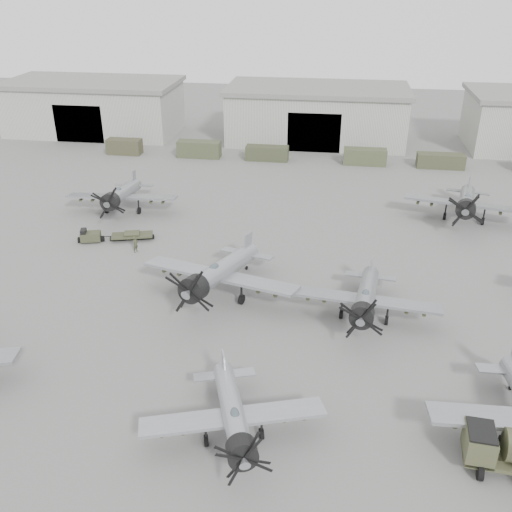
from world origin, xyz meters
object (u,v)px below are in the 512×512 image
(aircraft_mid_2, at_px, (366,298))
(ground_crew, at_px, (135,244))
(tug_trailer, at_px, (107,236))
(aircraft_far_1, at_px, (466,202))
(aircraft_mid_1, at_px, (218,273))
(aircraft_near_1, at_px, (234,417))
(aircraft_far_0, at_px, (121,195))

(aircraft_mid_2, xyz_separation_m, ground_crew, (-22.44, 9.52, -1.34))
(tug_trailer, bearing_deg, ground_crew, -43.28)
(aircraft_far_1, bearing_deg, ground_crew, -147.28)
(aircraft_far_1, bearing_deg, aircraft_mid_1, -127.14)
(aircraft_near_1, xyz_separation_m, aircraft_far_0, (-19.26, 33.44, 0.27))
(tug_trailer, height_order, ground_crew, ground_crew)
(aircraft_mid_2, distance_m, aircraft_far_0, 33.21)
(aircraft_far_1, bearing_deg, aircraft_far_0, -162.92)
(aircraft_mid_2, relative_size, aircraft_far_0, 0.95)
(aircraft_far_0, xyz_separation_m, tug_trailer, (0.96, -7.37, -1.76))
(aircraft_mid_1, xyz_separation_m, tug_trailer, (-14.00, 9.82, -1.97))
(aircraft_far_1, bearing_deg, aircraft_near_1, -105.66)
(aircraft_near_1, relative_size, aircraft_far_1, 0.82)
(aircraft_near_1, distance_m, aircraft_far_0, 38.59)
(aircraft_far_1, relative_size, ground_crew, 7.95)
(aircraft_far_0, bearing_deg, tug_trailer, -86.47)
(ground_crew, bearing_deg, aircraft_far_1, -47.53)
(tug_trailer, xyz_separation_m, ground_crew, (3.88, -2.04, 0.30))
(aircraft_far_1, height_order, tug_trailer, aircraft_far_1)
(aircraft_mid_1, relative_size, aircraft_mid_2, 1.15)
(aircraft_mid_2, height_order, aircraft_far_1, aircraft_far_1)
(aircraft_mid_1, height_order, ground_crew, aircraft_mid_1)
(tug_trailer, bearing_deg, aircraft_mid_2, -39.22)
(aircraft_mid_2, distance_m, tug_trailer, 28.80)
(aircraft_mid_1, relative_size, aircraft_far_1, 1.02)
(tug_trailer, bearing_deg, aircraft_far_1, -0.10)
(aircraft_mid_1, height_order, aircraft_far_1, aircraft_mid_1)
(aircraft_near_1, bearing_deg, tug_trailer, 107.05)
(aircraft_mid_1, height_order, aircraft_mid_2, aircraft_mid_1)
(aircraft_mid_1, bearing_deg, tug_trailer, 160.04)
(ground_crew, bearing_deg, aircraft_mid_2, -90.67)
(aircraft_mid_1, xyz_separation_m, aircraft_far_1, (23.89, 20.27, -0.07))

